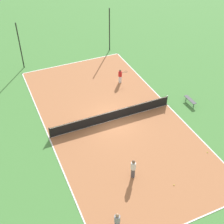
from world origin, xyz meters
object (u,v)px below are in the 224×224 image
(bench, at_px, (190,100))
(player_coach_red, at_px, (120,75))
(fence_post_back_left, at_px, (20,46))
(tennis_net, at_px, (112,115))
(player_baseline_gray, at_px, (117,221))
(fence_post_back_right, at_px, (109,30))
(tennis_ball_midcourt, at_px, (174,185))
(tennis_ball_left_sideline, at_px, (207,152))
(player_far_white, at_px, (133,168))

(bench, distance_m, player_coach_red, 7.21)
(fence_post_back_left, bearing_deg, tennis_net, -67.32)
(tennis_net, xyz_separation_m, player_baseline_gray, (-3.83, -9.38, 0.29))
(tennis_net, relative_size, fence_post_back_left, 2.17)
(player_baseline_gray, relative_size, fence_post_back_right, 0.29)
(tennis_net, height_order, tennis_ball_midcourt, tennis_net)
(tennis_ball_left_sideline, bearing_deg, bench, 67.09)
(tennis_ball_midcourt, bearing_deg, tennis_net, 97.28)
(player_far_white, xyz_separation_m, tennis_ball_midcourt, (2.22, -1.80, -0.89))
(fence_post_back_left, bearing_deg, fence_post_back_right, 0.00)
(player_far_white, distance_m, tennis_ball_left_sideline, 6.28)
(tennis_ball_midcourt, relative_size, fence_post_back_right, 0.01)
(tennis_net, bearing_deg, fence_post_back_left, 112.68)
(tennis_ball_left_sideline, relative_size, fence_post_back_left, 0.01)
(player_far_white, xyz_separation_m, tennis_ball_left_sideline, (6.21, -0.21, -0.89))
(player_far_white, distance_m, fence_post_back_left, 18.74)
(bench, bearing_deg, tennis_ball_midcourt, 138.88)
(player_far_white, distance_m, player_coach_red, 12.13)
(bench, distance_m, player_baseline_gray, 14.27)
(player_far_white, relative_size, fence_post_back_right, 0.33)
(tennis_ball_left_sideline, distance_m, fence_post_back_left, 21.18)
(bench, xyz_separation_m, fence_post_back_right, (-2.43, 12.71, 2.12))
(tennis_ball_midcourt, height_order, fence_post_back_left, fence_post_back_left)
(player_baseline_gray, bearing_deg, bench, -99.18)
(tennis_net, bearing_deg, tennis_ball_midcourt, -82.72)
(player_far_white, bearing_deg, fence_post_back_right, -70.71)
(player_baseline_gray, xyz_separation_m, tennis_ball_left_sideline, (8.85, 2.93, -0.77))
(player_coach_red, distance_m, fence_post_back_left, 10.86)
(bench, relative_size, player_coach_red, 0.99)
(bench, xyz_separation_m, player_baseline_gray, (-11.29, -8.71, 0.44))
(bench, bearing_deg, player_baseline_gray, 127.64)
(player_far_white, bearing_deg, fence_post_back_left, -40.05)
(player_coach_red, bearing_deg, tennis_net, -116.87)
(player_coach_red, bearing_deg, fence_post_back_right, 79.70)
(player_baseline_gray, xyz_separation_m, player_coach_red, (6.98, 14.47, 0.03))
(player_baseline_gray, bearing_deg, fence_post_back_right, -69.30)
(player_far_white, bearing_deg, tennis_ball_midcourt, 178.92)
(fence_post_back_left, bearing_deg, player_baseline_gray, -86.80)
(bench, distance_m, tennis_ball_midcourt, 9.79)
(bench, relative_size, tennis_ball_left_sideline, 21.38)
(tennis_net, xyz_separation_m, fence_post_back_left, (-5.03, 12.04, 1.97))
(tennis_net, height_order, tennis_ball_left_sideline, tennis_net)
(tennis_net, relative_size, player_far_white, 6.66)
(tennis_ball_midcourt, distance_m, tennis_ball_left_sideline, 4.30)
(bench, bearing_deg, fence_post_back_right, 10.83)
(player_baseline_gray, relative_size, tennis_ball_midcourt, 21.14)
(tennis_net, distance_m, fence_post_back_right, 13.20)
(tennis_net, bearing_deg, player_baseline_gray, -112.22)
(player_baseline_gray, bearing_deg, player_coach_red, -72.58)
(player_far_white, height_order, tennis_ball_left_sideline, player_far_white)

